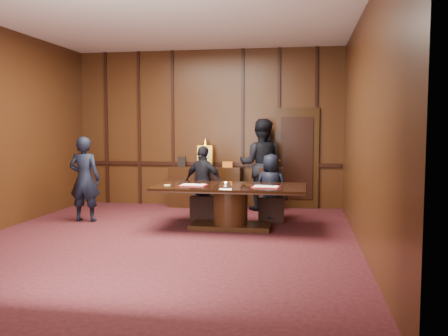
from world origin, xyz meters
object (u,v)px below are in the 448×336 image
Objects in this scene: witness_right at (261,165)px; witness_left at (85,179)px; conference_table at (230,200)px; signatory_left at (204,183)px; sideboard at (206,185)px; signatory_right at (271,187)px.

witness_left is at bearing 30.96° from witness_right.
witness_right is (0.35, 2.00, 0.47)m from conference_table.
witness_left is 0.82× the size of witness_right.
signatory_left is (-0.65, 0.80, 0.20)m from conference_table.
sideboard is 2.77m from witness_left.
signatory_right is at bearing 104.90° from witness_right.
signatory_right is 3.51m from witness_left.
witness_right is (3.16, 1.82, 0.18)m from witness_left.
sideboard is 1.40m from signatory_left.
conference_table is 1.34× the size of witness_right.
witness_right is at bearing 79.95° from conference_table.
conference_table is 1.85× the size of signatory_left.
sideboard is 1.36m from witness_right.
witness_left reaches higher than sideboard.
sideboard is 1.13× the size of signatory_left.
sideboard is 2.34m from conference_table.
conference_table is 2.83m from witness_left.
witness_left is at bearing -133.97° from sideboard.
sideboard reaches higher than conference_table.
witness_left is (-1.91, -1.98, 0.32)m from sideboard.
witness_left is at bearing 22.15° from signatory_right.
signatory_right is 1.28m from witness_right.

